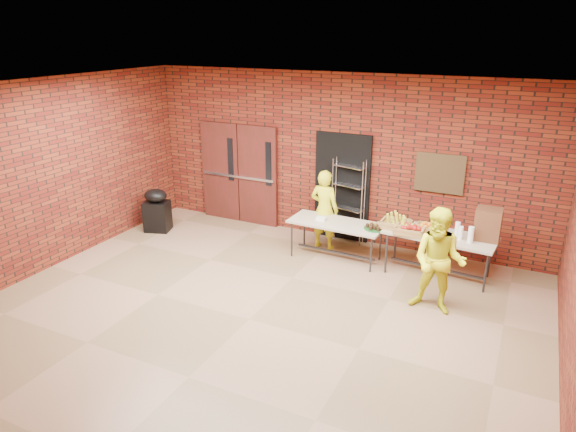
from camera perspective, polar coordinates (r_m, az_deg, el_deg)
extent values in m
cube|color=brown|center=(7.55, -4.34, -11.52)|extent=(8.00, 7.00, 0.04)
cube|color=silver|center=(6.47, -5.11, 13.71)|extent=(8.00, 7.00, 0.04)
cube|color=maroon|center=(9.90, 5.72, 6.40)|extent=(8.00, 0.04, 3.20)
cube|color=maroon|center=(4.52, -28.62, -13.80)|extent=(8.00, 0.04, 3.20)
cube|color=maroon|center=(9.47, -26.23, 3.75)|extent=(0.04, 7.00, 3.20)
cube|color=#4F1716|center=(11.14, -7.44, 4.95)|extent=(0.88, 0.08, 2.10)
cube|color=#4F1716|center=(10.68, -3.38, 4.44)|extent=(0.88, 0.08, 2.10)
cube|color=black|center=(10.88, -6.41, 6.26)|extent=(0.12, 0.02, 0.90)
cube|color=black|center=(10.43, -2.20, 5.78)|extent=(0.12, 0.02, 0.90)
cube|color=#BBBCC3|center=(10.87, -5.61, 4.37)|extent=(1.70, 0.04, 0.05)
cube|color=black|center=(9.96, 6.03, 3.18)|extent=(1.10, 0.06, 2.10)
cube|color=#44351B|center=(9.39, 16.51, 4.57)|extent=(0.85, 0.04, 0.70)
cube|color=tan|center=(9.17, 5.39, -0.81)|extent=(1.70, 0.76, 0.04)
cube|color=#2F2F34|center=(9.38, 5.28, -4.01)|extent=(1.50, 0.09, 0.03)
cylinder|color=#2F2F34|center=(9.80, 1.83, -1.49)|extent=(0.03, 0.03, 0.65)
cylinder|color=#2F2F34|center=(9.33, 10.23, -2.95)|extent=(0.03, 0.03, 0.65)
cylinder|color=#2F2F34|center=(9.32, 0.41, -2.63)|extent=(0.03, 0.03, 0.65)
cylinder|color=#2F2F34|center=(8.84, 9.21, -4.24)|extent=(0.03, 0.03, 0.65)
cube|color=tan|center=(8.84, 16.52, -2.09)|extent=(1.85, 0.90, 0.04)
cube|color=#2F2F34|center=(9.08, 16.15, -5.59)|extent=(1.59, 0.18, 0.03)
cylinder|color=#2F2F34|center=(9.39, 11.86, -2.78)|extent=(0.04, 0.04, 0.70)
cylinder|color=#2F2F34|center=(9.19, 21.51, -4.35)|extent=(0.04, 0.04, 0.70)
cylinder|color=#2F2F34|center=(8.85, 10.87, -4.15)|extent=(0.04, 0.04, 0.70)
cylinder|color=#2F2F34|center=(8.64, 21.12, -5.85)|extent=(0.04, 0.04, 0.70)
cube|color=#A88543|center=(8.94, 11.93, -1.02)|extent=(0.50, 0.39, 0.08)
cube|color=#A88543|center=(8.93, 15.29, -1.40)|extent=(0.40, 0.31, 0.06)
cube|color=#A88543|center=(8.74, 13.36, -1.65)|extent=(0.48, 0.37, 0.07)
cylinder|color=#16531E|center=(8.95, 9.69, -1.37)|extent=(0.40, 0.40, 0.01)
cube|color=white|center=(9.23, 3.71, -0.30)|extent=(0.17, 0.11, 0.06)
cube|color=#56351D|center=(8.79, 21.33, -0.85)|extent=(0.39, 0.35, 0.52)
cylinder|color=white|center=(8.68, 18.63, -1.81)|extent=(0.07, 0.07, 0.22)
cylinder|color=white|center=(8.60, 19.64, -1.99)|extent=(0.09, 0.09, 0.27)
cylinder|color=white|center=(8.80, 18.31, -1.41)|extent=(0.08, 0.08, 0.25)
cube|color=black|center=(10.86, -14.31, -0.01)|extent=(0.59, 0.53, 0.62)
ellipsoid|color=black|center=(10.72, -14.51, 2.22)|extent=(0.58, 0.54, 0.27)
imported|color=yellow|center=(9.58, 4.05, 0.72)|extent=(0.58, 0.40, 1.52)
imported|color=yellow|center=(7.69, 16.42, -4.87)|extent=(0.81, 0.65, 1.59)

